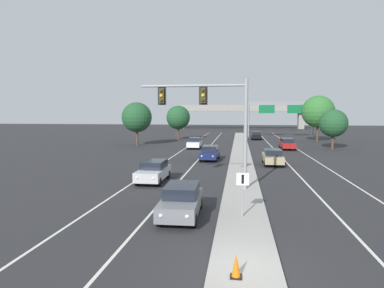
% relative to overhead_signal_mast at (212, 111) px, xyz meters
% --- Properties ---
extents(ground_plane, '(260.00, 260.00, 0.00)m').
position_rel_overhead_signal_mast_xyz_m(ground_plane, '(2.04, -11.29, -5.30)').
color(ground_plane, '#28282B').
extents(median_island, '(2.40, 110.00, 0.15)m').
position_rel_overhead_signal_mast_xyz_m(median_island, '(2.04, 6.71, -5.23)').
color(median_island, '#9E9B93').
rests_on(median_island, ground).
extents(lane_stripe_oncoming_center, '(0.14, 100.00, 0.01)m').
position_rel_overhead_signal_mast_xyz_m(lane_stripe_oncoming_center, '(-2.66, 13.71, -5.30)').
color(lane_stripe_oncoming_center, silver).
rests_on(lane_stripe_oncoming_center, ground).
extents(lane_stripe_receding_center, '(0.14, 100.00, 0.01)m').
position_rel_overhead_signal_mast_xyz_m(lane_stripe_receding_center, '(6.74, 13.71, -5.30)').
color(lane_stripe_receding_center, silver).
rests_on(lane_stripe_receding_center, ground).
extents(edge_stripe_left, '(0.14, 100.00, 0.01)m').
position_rel_overhead_signal_mast_xyz_m(edge_stripe_left, '(-5.96, 13.71, -5.30)').
color(edge_stripe_left, silver).
rests_on(edge_stripe_left, ground).
extents(edge_stripe_right, '(0.14, 100.00, 0.01)m').
position_rel_overhead_signal_mast_xyz_m(edge_stripe_right, '(10.04, 13.71, -5.30)').
color(edge_stripe_right, silver).
rests_on(edge_stripe_right, ground).
extents(overhead_signal_mast, '(7.09, 0.44, 7.20)m').
position_rel_overhead_signal_mast_xyz_m(overhead_signal_mast, '(0.00, 0.00, 0.00)').
color(overhead_signal_mast, gray).
rests_on(overhead_signal_mast, median_island).
extents(median_sign_post, '(0.60, 0.10, 2.20)m').
position_rel_overhead_signal_mast_xyz_m(median_sign_post, '(1.99, -5.91, -3.71)').
color(median_sign_post, gray).
rests_on(median_sign_post, median_island).
extents(car_oncoming_grey, '(1.92, 4.51, 1.58)m').
position_rel_overhead_signal_mast_xyz_m(car_oncoming_grey, '(-1.02, -5.84, -4.48)').
color(car_oncoming_grey, slate).
rests_on(car_oncoming_grey, ground).
extents(car_oncoming_silver, '(1.84, 4.48, 1.58)m').
position_rel_overhead_signal_mast_xyz_m(car_oncoming_silver, '(-4.53, 2.08, -4.48)').
color(car_oncoming_silver, '#B7B7BC').
rests_on(car_oncoming_silver, ground).
extents(car_oncoming_navy, '(1.92, 4.51, 1.58)m').
position_rel_overhead_signal_mast_xyz_m(car_oncoming_navy, '(-1.35, 13.98, -4.48)').
color(car_oncoming_navy, '#141E4C').
rests_on(car_oncoming_navy, ground).
extents(car_oncoming_white, '(1.89, 4.50, 1.58)m').
position_rel_overhead_signal_mast_xyz_m(car_oncoming_white, '(-4.60, 25.58, -4.48)').
color(car_oncoming_white, silver).
rests_on(car_oncoming_white, ground).
extents(car_receding_tan, '(1.83, 4.48, 1.58)m').
position_rel_overhead_signal_mast_xyz_m(car_receding_tan, '(5.12, 11.56, -4.48)').
color(car_receding_tan, tan).
rests_on(car_receding_tan, ground).
extents(car_receding_red, '(1.87, 4.49, 1.58)m').
position_rel_overhead_signal_mast_xyz_m(car_receding_red, '(8.51, 26.02, -4.48)').
color(car_receding_red, maroon).
rests_on(car_receding_red, ground).
extents(car_receding_black, '(1.84, 4.48, 1.58)m').
position_rel_overhead_signal_mast_xyz_m(car_receding_black, '(5.03, 42.85, -4.48)').
color(car_receding_black, black).
rests_on(car_receding_black, ground).
extents(traffic_cone_median_nose, '(0.36, 0.36, 0.74)m').
position_rel_overhead_signal_mast_xyz_m(traffic_cone_median_nose, '(1.75, -11.95, -4.79)').
color(traffic_cone_median_nose, black).
rests_on(traffic_cone_median_nose, median_island).
extents(highway_sign_gantry, '(13.28, 0.42, 7.50)m').
position_rel_overhead_signal_mast_xyz_m(highway_sign_gantry, '(10.24, 48.39, 0.86)').
color(highway_sign_gantry, gray).
rests_on(highway_sign_gantry, ground).
extents(overpass_bridge, '(42.40, 6.40, 7.65)m').
position_rel_overhead_signal_mast_xyz_m(overpass_bridge, '(2.04, 87.24, 0.48)').
color(overpass_bridge, gray).
rests_on(overpass_bridge, ground).
extents(tree_far_right_a, '(5.66, 5.66, 8.19)m').
position_rel_overhead_signal_mast_xyz_m(tree_far_right_a, '(15.56, 39.37, 0.05)').
color(tree_far_right_a, '#4C3823').
rests_on(tree_far_right_a, ground).
extents(tree_far_left_a, '(4.50, 4.50, 6.52)m').
position_rel_overhead_signal_mast_xyz_m(tree_far_left_a, '(-9.73, 40.21, -1.05)').
color(tree_far_left_a, '#4C3823').
rests_on(tree_far_left_a, ground).
extents(tree_far_right_b, '(3.90, 3.90, 5.65)m').
position_rel_overhead_signal_mast_xyz_m(tree_far_right_b, '(14.91, 27.12, -1.62)').
color(tree_far_right_b, '#4C3823').
rests_on(tree_far_right_b, ground).
extents(tree_far_left_c, '(4.71, 4.71, 6.81)m').
position_rel_overhead_signal_mast_xyz_m(tree_far_left_c, '(-14.18, 28.49, -0.85)').
color(tree_far_left_c, '#4C3823').
rests_on(tree_far_left_c, ground).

